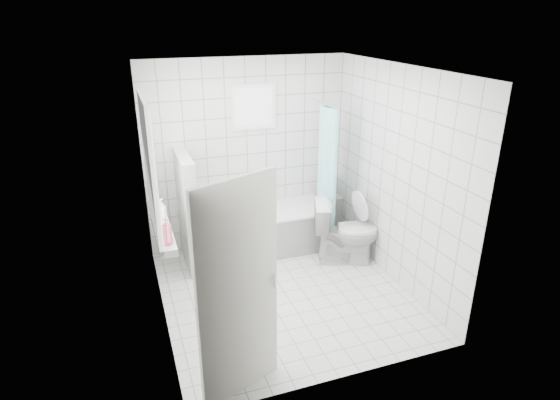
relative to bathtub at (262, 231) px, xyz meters
name	(u,v)px	position (x,y,z in m)	size (l,w,h in m)	color
ground	(284,292)	(-0.07, -1.12, -0.29)	(3.00, 3.00, 0.00)	white
ceiling	(285,69)	(-0.07, -1.12, 2.31)	(3.00, 3.00, 0.00)	white
wall_back	(247,154)	(-0.07, 0.38, 1.01)	(2.80, 0.02, 2.60)	white
wall_front	(347,253)	(-0.07, -2.62, 1.01)	(2.80, 0.02, 2.60)	white
wall_left	(154,208)	(-1.47, -1.12, 1.01)	(0.02, 3.00, 2.60)	white
wall_right	(395,177)	(1.33, -1.12, 1.01)	(0.02, 3.00, 2.60)	white
window_left	(152,170)	(-1.43, -0.82, 1.31)	(0.01, 0.90, 1.40)	white
window_back	(254,107)	(0.03, 0.33, 1.66)	(0.50, 0.01, 0.50)	white
window_sill	(163,233)	(-1.38, -0.82, 0.57)	(0.18, 1.02, 0.08)	white
door	(239,293)	(-0.95, -2.45, 0.71)	(0.04, 0.80, 2.00)	silver
bathtub	(262,231)	(0.00, 0.00, 0.00)	(1.88, 0.77, 0.58)	white
partition_wall	(187,211)	(-1.00, -0.05, 0.46)	(0.15, 0.85, 1.50)	white
tiled_ledge	(327,214)	(1.12, 0.25, -0.02)	(0.40, 0.24, 0.55)	white
toilet	(346,232)	(0.96, -0.68, 0.14)	(0.48, 0.84, 0.85)	white
curtain_rod	(324,104)	(0.88, -0.02, 1.71)	(0.02, 0.02, 0.80)	silver
shower_curtain	(326,172)	(0.88, -0.16, 0.81)	(0.14, 0.48, 1.78)	#55F5FB
tub_faucet	(261,184)	(0.10, 0.33, 0.56)	(0.18, 0.06, 0.06)	silver
sill_bottles	(163,220)	(-1.37, -0.86, 0.74)	(0.18, 0.78, 0.33)	silver
ledge_bottles	(329,190)	(1.13, 0.23, 0.37)	(0.19, 0.18, 0.26)	#16852C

